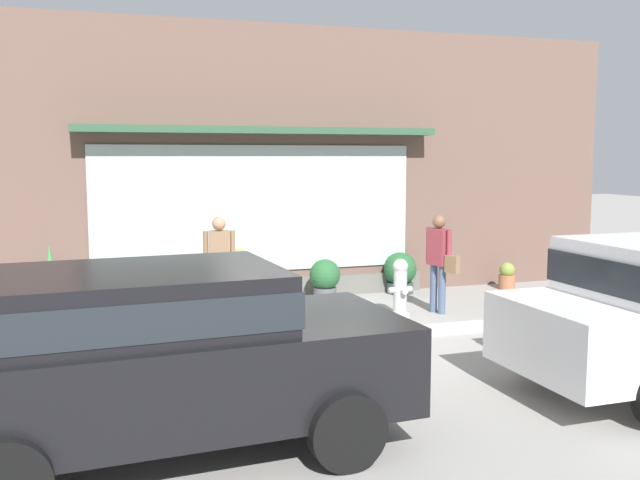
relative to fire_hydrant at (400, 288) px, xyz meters
name	(u,v)px	position (x,y,z in m)	size (l,w,h in m)	color
ground_plane	(312,340)	(-1.75, -0.94, -0.47)	(60.00, 60.00, 0.00)	gray
curb_strip	(317,340)	(-1.75, -1.14, -0.41)	(14.00, 0.24, 0.12)	#B2B2AD
storefront	(259,166)	(-1.75, 2.24, 1.90)	(14.00, 0.81, 4.82)	brown
fire_hydrant	(400,288)	(0.00, 0.00, 0.00)	(0.39, 0.36, 0.93)	#B2B2B7
pedestrian_with_handbag	(439,256)	(0.71, 0.05, 0.47)	(0.33, 0.68, 1.60)	#475675
pedestrian_passerby	(219,259)	(-2.73, 0.78, 0.47)	(0.49, 0.24, 1.61)	#8E333D
parked_car_black	(160,349)	(-4.10, -4.11, 0.45)	(4.20, 2.15, 1.61)	black
potted_plant_by_entrance	(400,272)	(0.81, 1.79, -0.07)	(0.61, 0.61, 0.76)	#33473D
potted_plant_window_right	(325,279)	(-0.78, 1.44, -0.05)	(0.54, 0.54, 0.76)	#4C4C51
potted_plant_trailing_edge	(236,275)	(-2.33, 1.52, 0.08)	(0.78, 0.78, 0.99)	#9E6042
potted_plant_doorstep	(507,276)	(2.92, 1.52, -0.22)	(0.31, 0.31, 0.52)	#9E6042
potted_plant_window_left	(51,282)	(-5.26, 1.76, 0.09)	(0.32, 0.32, 1.16)	#B7B2A3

